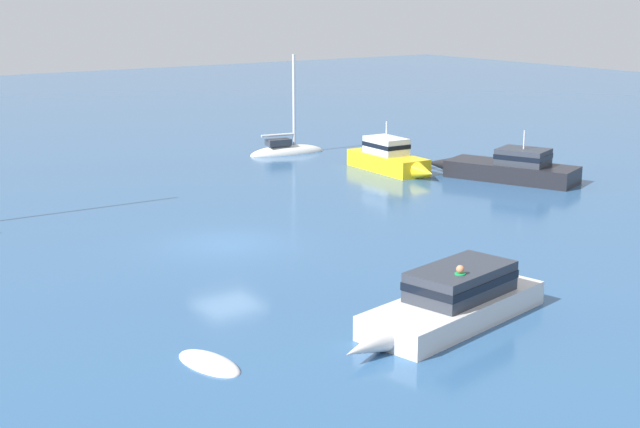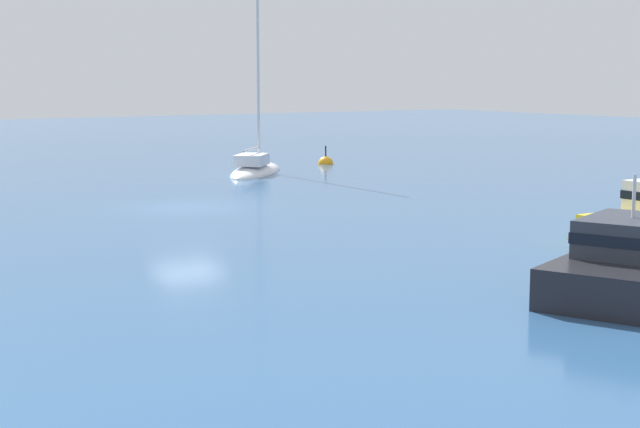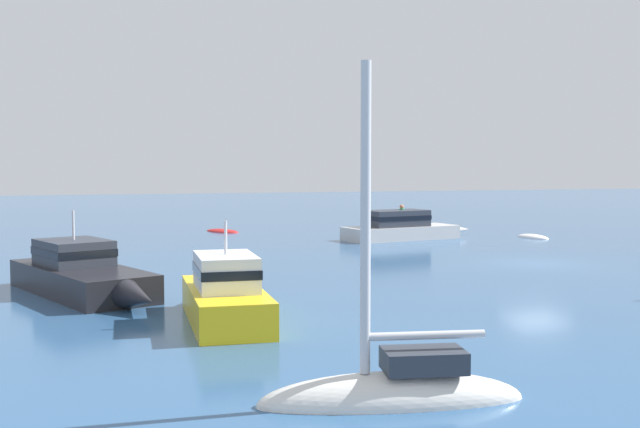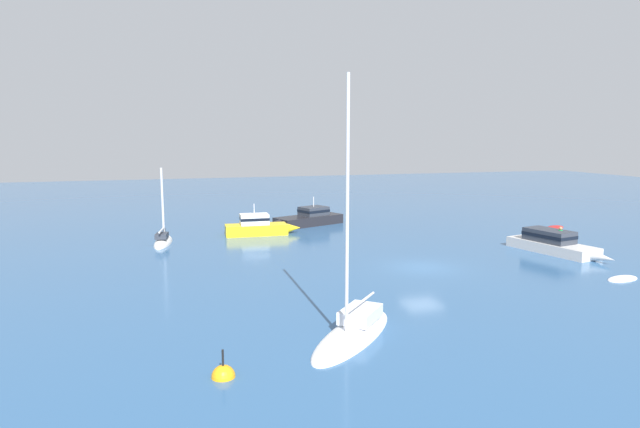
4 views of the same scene
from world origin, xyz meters
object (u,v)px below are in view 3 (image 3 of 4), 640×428
(motor_cruiser, at_px, (83,274))
(motor_cruiser_2, at_px, (402,227))
(tender, at_px, (533,238))
(motor_cruiser_1, at_px, (224,294))
(rib, at_px, (222,232))
(sloop, at_px, (393,395))

(motor_cruiser, xyz_separation_m, motor_cruiser_2, (13.93, -16.80, 0.02))
(motor_cruiser, distance_m, tender, 27.35)
(motor_cruiser, relative_size, motor_cruiser_1, 1.27)
(motor_cruiser, relative_size, tender, 3.40)
(tender, xyz_separation_m, motor_cruiser_2, (1.28, 7.44, 0.68))
(rib, bearing_deg, sloop, 146.62)
(tender, height_order, motor_cruiser_1, motor_cruiser_1)
(motor_cruiser, height_order, rib, motor_cruiser)
(sloop, relative_size, tender, 2.66)
(sloop, bearing_deg, motor_cruiser_1, -69.15)
(motor_cruiser, distance_m, rib, 22.96)
(motor_cruiser_1, height_order, motor_cruiser_2, motor_cruiser_1)
(sloop, bearing_deg, rib, -85.48)
(sloop, height_order, motor_cruiser_1, sloop)
(sloop, height_order, tender, sloop)
(tender, bearing_deg, sloop, 134.51)
(motor_cruiser, relative_size, sloop, 1.28)
(rib, xyz_separation_m, tender, (-8.84, -16.17, 0.00))
(motor_cruiser_2, bearing_deg, motor_cruiser, -152.31)
(motor_cruiser, relative_size, motor_cruiser_2, 1.02)
(motor_cruiser, relative_size, rib, 2.80)
(sloop, bearing_deg, motor_cruiser, -59.20)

